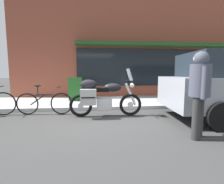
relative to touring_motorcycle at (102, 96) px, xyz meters
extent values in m
plane|color=#3A3A3A|center=(-0.20, -0.45, -0.61)|extent=(80.00, 80.00, 0.00)
cube|color=brown|center=(6.25, 3.63, 2.28)|extent=(20.90, 0.35, 5.78)
cube|color=black|center=(6.25, 3.42, 0.94)|extent=(14.63, 0.06, 1.80)
cube|color=#1E471E|center=(6.25, 3.20, 2.04)|extent=(14.63, 0.60, 0.16)
torus|color=black|center=(0.87, 0.03, -0.28)|extent=(0.67, 0.09, 0.67)
cylinder|color=silver|center=(0.87, 0.03, -0.28)|extent=(0.16, 0.06, 0.16)
torus|color=black|center=(-0.61, 0.03, -0.28)|extent=(0.67, 0.09, 0.67)
cylinder|color=silver|center=(-0.61, 0.03, -0.28)|extent=(0.16, 0.06, 0.16)
cube|color=silver|center=(0.08, 0.03, -0.23)|extent=(0.44, 0.30, 0.32)
cylinder|color=silver|center=(0.13, 0.03, -0.06)|extent=(0.96, 0.06, 0.06)
ellipsoid|color=black|center=(0.33, 0.03, 0.24)|extent=(0.52, 0.28, 0.26)
cube|color=black|center=(-0.09, 0.03, 0.18)|extent=(0.60, 0.24, 0.11)
cube|color=black|center=(-0.42, 0.03, 0.16)|extent=(0.28, 0.22, 0.18)
cylinder|color=silver|center=(0.87, 0.03, 0.04)|extent=(0.35, 0.07, 0.67)
cylinder|color=black|center=(0.75, 0.03, 0.44)|extent=(0.04, 0.62, 0.04)
cube|color=silver|center=(0.83, 0.03, 0.62)|extent=(0.15, 0.32, 0.35)
sphere|color=#EAEACC|center=(0.91, 0.03, 0.30)|extent=(0.14, 0.14, 0.14)
cube|color=#AEAEAE|center=(-0.37, -0.21, 0.00)|extent=(0.44, 0.20, 0.44)
cube|color=black|center=(-0.37, -0.32, 0.00)|extent=(0.37, 0.02, 0.03)
ellipsoid|color=black|center=(-0.37, 0.03, 0.34)|extent=(0.48, 0.32, 0.28)
torus|color=black|center=(-1.23, 0.41, -0.28)|extent=(0.67, 0.06, 0.67)
torus|color=black|center=(-2.26, 0.45, -0.28)|extent=(0.67, 0.06, 0.67)
cylinder|color=black|center=(-1.75, 0.43, 0.00)|extent=(0.57, 0.06, 0.04)
cylinder|color=black|center=(-1.95, 0.44, -0.16)|extent=(0.44, 0.05, 0.33)
cylinder|color=black|center=(-1.93, 0.44, 0.12)|extent=(0.03, 0.03, 0.30)
ellipsoid|color=black|center=(-1.93, 0.44, 0.28)|extent=(0.22, 0.11, 0.06)
cylinder|color=black|center=(-1.28, 0.41, 0.24)|extent=(0.05, 0.48, 0.03)
cylinder|color=black|center=(2.69, 0.39, -0.28)|extent=(0.67, 0.26, 0.66)
cylinder|color=black|center=(2.57, -1.48, -0.28)|extent=(0.67, 0.26, 0.66)
cylinder|color=#303030|center=(1.72, -1.89, -0.20)|extent=(0.14, 0.14, 0.83)
cylinder|color=#303030|center=(1.88, -1.77, -0.20)|extent=(0.14, 0.14, 0.83)
cylinder|color=#474C5B|center=(1.80, -1.83, 0.53)|extent=(0.46, 0.46, 0.61)
sphere|color=#474C5B|center=(1.80, -1.83, 0.93)|extent=(0.28, 0.28, 0.28)
sphere|color=tan|center=(1.74, -1.82, 0.93)|extent=(0.16, 0.17, 0.17)
cylinder|color=#474C5B|center=(1.74, -2.05, 0.50)|extent=(0.10, 0.10, 0.58)
cylinder|color=#474C5B|center=(1.86, -1.61, 0.50)|extent=(0.10, 0.10, 0.58)
cube|color=#1E511E|center=(-1.01, 2.07, 0.00)|extent=(0.55, 0.20, 0.97)
cube|color=#1E511E|center=(-1.01, 2.29, 0.00)|extent=(0.55, 0.20, 0.97)
torus|color=black|center=(-2.95, 0.45, -0.26)|extent=(0.71, 0.12, 0.71)
cylinder|color=black|center=(-3.00, 0.45, 0.26)|extent=(0.08, 0.48, 0.03)
camera|label=1|loc=(-0.18, -4.80, 0.67)|focal=26.65mm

